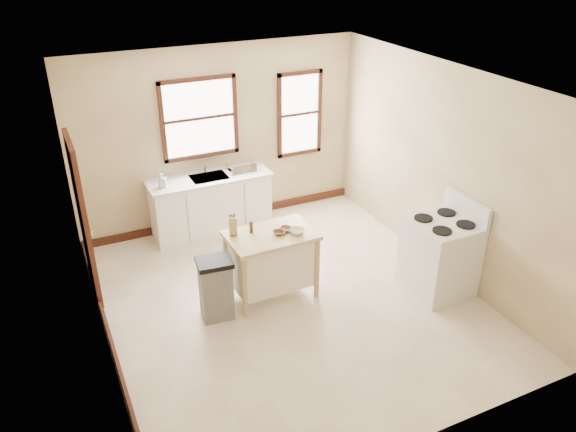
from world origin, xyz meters
The scene contains 23 objects.
floor centered at (0.00, 0.00, 0.00)m, with size 5.00×5.00×0.00m, color beige.
ceiling centered at (0.00, 0.00, 2.80)m, with size 5.00×5.00×0.00m, color white.
wall_back centered at (0.00, 2.50, 1.40)m, with size 4.50×0.04×2.80m, color beige.
wall_left centered at (-2.25, 0.00, 1.40)m, with size 0.04×5.00×2.80m, color beige.
wall_right centered at (2.25, 0.00, 1.40)m, with size 0.04×5.00×2.80m, color beige.
window_main centered at (-0.30, 2.48, 1.75)m, with size 1.17×0.06×1.22m, color black, non-canonical shape.
window_side centered at (1.35, 2.48, 1.60)m, with size 0.77×0.06×1.37m, color black, non-canonical shape.
door_left centered at (-2.21, 1.30, 1.05)m, with size 0.06×0.90×2.10m, color black.
baseboard_back centered at (0.00, 2.47, 0.06)m, with size 4.50×0.04×0.12m, color black.
baseboard_left centered at (-2.22, 0.00, 0.06)m, with size 0.04×5.00×0.12m, color black.
sink_counter centered at (-0.30, 2.20, 0.46)m, with size 1.86×0.62×0.92m, color white, non-canonical shape.
faucet centered at (-0.30, 2.38, 1.03)m, with size 0.03×0.03×0.22m, color silver.
soap_bottle_a centered at (-1.04, 2.13, 1.03)m, with size 0.08×0.08×0.22m, color #B2B2B2.
soap_bottle_b centered at (-1.01, 2.14, 1.02)m, with size 0.09×0.09×0.20m, color #B2B2B2.
dish_rack centered at (0.22, 2.21, 0.97)m, with size 0.43×0.32×0.11m, color silver, non-canonical shape.
kitchen_island centered at (-0.14, 0.24, 0.45)m, with size 1.09×0.70×0.89m, color #E1CB84, non-canonical shape.
knife_block centered at (-0.56, 0.44, 0.99)m, with size 0.10×0.10×0.20m, color tan, non-canonical shape.
pepper_grinder centered at (-0.35, 0.37, 0.97)m, with size 0.04×0.04×0.15m, color #442612.
bowl_a centered at (-0.05, 0.19, 0.91)m, with size 0.15×0.15×0.04m, color brown.
bowl_b centered at (0.06, 0.24, 0.91)m, with size 0.15×0.15×0.04m, color brown.
bowl_c centered at (0.16, 0.11, 0.92)m, with size 0.19×0.19×0.06m, color white.
trash_bin centered at (-0.94, 0.09, 0.40)m, with size 0.41×0.35×0.80m, color gray, non-canonical shape.
gas_stove centered at (1.87, -0.56, 0.63)m, with size 0.79×0.81×1.26m, color silver, non-canonical shape.
Camera 1 is at (-2.53, -5.32, 4.28)m, focal length 35.00 mm.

